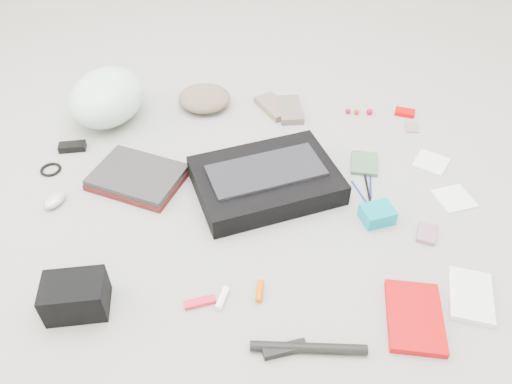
{
  "coord_description": "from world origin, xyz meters",
  "views": [
    {
      "loc": [
        -0.03,
        -1.26,
        1.24
      ],
      "look_at": [
        0.0,
        0.0,
        0.05
      ],
      "focal_mm": 35.0,
      "sensor_mm": 36.0,
      "label": 1
    }
  ],
  "objects_px": {
    "messenger_bag": "(266,180)",
    "bike_helmet": "(107,97)",
    "book_red": "(415,317)",
    "camera_bag": "(76,296)",
    "accordion_wallet": "(377,214)",
    "laptop": "(137,175)"
  },
  "relations": [
    {
      "from": "messenger_bag",
      "to": "bike_helmet",
      "type": "height_order",
      "value": "bike_helmet"
    },
    {
      "from": "messenger_bag",
      "to": "book_red",
      "type": "height_order",
      "value": "messenger_bag"
    },
    {
      "from": "camera_bag",
      "to": "accordion_wallet",
      "type": "xyz_separation_m",
      "value": [
        0.93,
        0.33,
        -0.03
      ]
    },
    {
      "from": "messenger_bag",
      "to": "camera_bag",
      "type": "bearing_deg",
      "value": -156.62
    },
    {
      "from": "messenger_bag",
      "to": "accordion_wallet",
      "type": "height_order",
      "value": "messenger_bag"
    },
    {
      "from": "laptop",
      "to": "accordion_wallet",
      "type": "bearing_deg",
      "value": 8.87
    },
    {
      "from": "bike_helmet",
      "to": "book_red",
      "type": "distance_m",
      "value": 1.46
    },
    {
      "from": "messenger_bag",
      "to": "book_red",
      "type": "relative_size",
      "value": 2.15
    },
    {
      "from": "messenger_bag",
      "to": "camera_bag",
      "type": "height_order",
      "value": "camera_bag"
    },
    {
      "from": "book_red",
      "to": "accordion_wallet",
      "type": "height_order",
      "value": "accordion_wallet"
    },
    {
      "from": "bike_helmet",
      "to": "book_red",
      "type": "xyz_separation_m",
      "value": [
        1.05,
        -1.02,
        -0.09
      ]
    },
    {
      "from": "book_red",
      "to": "accordion_wallet",
      "type": "distance_m",
      "value": 0.39
    },
    {
      "from": "messenger_bag",
      "to": "bike_helmet",
      "type": "distance_m",
      "value": 0.79
    },
    {
      "from": "laptop",
      "to": "bike_helmet",
      "type": "relative_size",
      "value": 0.88
    },
    {
      "from": "messenger_bag",
      "to": "laptop",
      "type": "relative_size",
      "value": 1.58
    },
    {
      "from": "accordion_wallet",
      "to": "messenger_bag",
      "type": "bearing_deg",
      "value": 140.73
    },
    {
      "from": "bike_helmet",
      "to": "accordion_wallet",
      "type": "relative_size",
      "value": 3.4
    },
    {
      "from": "bike_helmet",
      "to": "camera_bag",
      "type": "height_order",
      "value": "bike_helmet"
    },
    {
      "from": "bike_helmet",
      "to": "camera_bag",
      "type": "distance_m",
      "value": 0.96
    },
    {
      "from": "laptop",
      "to": "camera_bag",
      "type": "distance_m",
      "value": 0.56
    },
    {
      "from": "messenger_bag",
      "to": "laptop",
      "type": "bearing_deg",
      "value": 155.56
    },
    {
      "from": "laptop",
      "to": "book_red",
      "type": "distance_m",
      "value": 1.07
    }
  ]
}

